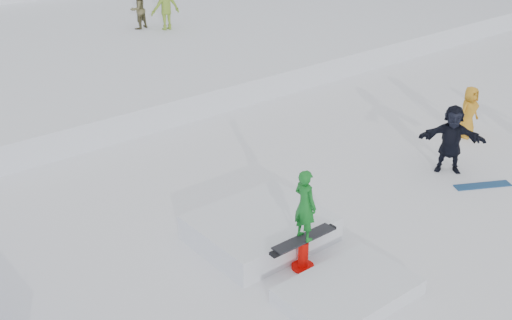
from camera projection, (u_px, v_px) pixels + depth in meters
ground at (299, 248)px, 13.04m from camera, size 120.00×120.00×0.00m
snow_midrise at (11, 55)px, 24.05m from camera, size 50.00×18.00×0.80m
walker_olive at (138, 9)px, 25.69m from camera, size 0.91×0.80×1.57m
walker_ygreen at (165, 6)px, 25.52m from camera, size 1.28×0.81×1.88m
spectator_yellow at (469, 112)px, 17.86m from camera, size 0.73×0.48×1.47m
spectator_dark at (451, 139)px, 15.85m from camera, size 1.44×1.57×1.75m
loose_board_teal at (483, 185)px, 15.47m from camera, size 1.37×0.91×0.03m
jib_rail_feature at (283, 242)px, 12.70m from camera, size 2.60×4.40×2.11m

